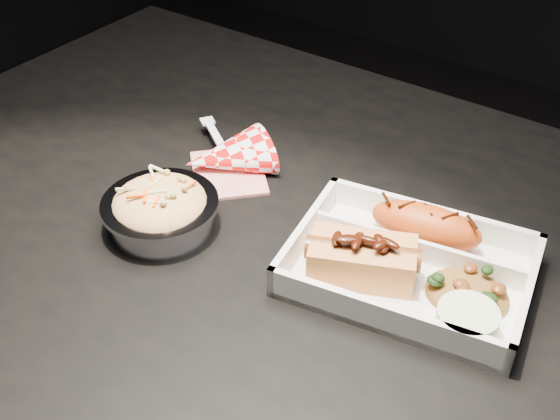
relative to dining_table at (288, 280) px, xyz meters
The scene contains 8 objects.
dining_table is the anchor object (origin of this frame).
food_tray 0.19m from the dining_table, ahead, with size 0.28×0.22×0.04m.
fried_pastry 0.20m from the dining_table, 20.52° to the left, with size 0.13×0.05×0.05m, color #C64913.
hotdog 0.17m from the dining_table, 15.94° to the right, with size 0.12×0.10×0.06m.
fried_rice_mound 0.25m from the dining_table, ahead, with size 0.09×0.07×0.03m, color olive.
cupcake_liner 0.27m from the dining_table, 11.10° to the right, with size 0.06×0.06×0.03m, color beige.
foil_coleslaw_cup 0.19m from the dining_table, 142.26° to the right, with size 0.14×0.14×0.06m.
napkin_fork 0.18m from the dining_table, 159.18° to the left, with size 0.17×0.15×0.10m.
Camera 1 is at (0.36, -0.53, 1.27)m, focal length 45.00 mm.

